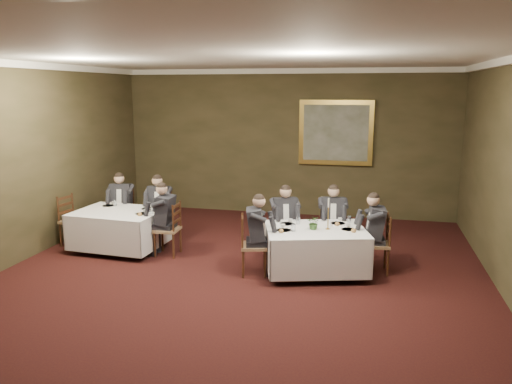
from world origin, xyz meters
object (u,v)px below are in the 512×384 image
at_px(chair_sec_backleft, 123,223).
at_px(diner_main_endleft, 254,244).
at_px(diner_main_endright, 376,243).
at_px(diner_sec_backright, 160,215).
at_px(chair_sec_backright, 161,226).
at_px(table_main, 315,247).
at_px(chair_sec_endleft, 74,231).
at_px(candlestick, 328,217).
at_px(table_second, 119,227).
at_px(diner_sec_endright, 167,228).
at_px(chair_main_backleft, 284,242).
at_px(diner_main_backright, 332,229).
at_px(chair_main_endright, 376,256).
at_px(chair_sec_endright, 168,240).
at_px(diner_sec_backleft, 122,212).
at_px(painting, 336,133).
at_px(chair_main_endleft, 253,258).
at_px(diner_main_backleft, 284,230).
at_px(centerpiece, 314,222).
at_px(chair_main_backright, 332,241).

bearing_deg(chair_sec_backleft, diner_main_endleft, 145.28).
relative_size(diner_main_endright, diner_sec_backright, 1.00).
height_order(diner_main_endright, chair_sec_backright, diner_main_endright).
height_order(table_main, chair_sec_endleft, chair_sec_endleft).
xyz_separation_m(diner_main_endright, candlestick, (-0.79, -0.25, 0.45)).
bearing_deg(chair_sec_backright, table_second, 53.61).
relative_size(diner_sec_backright, diner_sec_endright, 1.00).
xyz_separation_m(chair_main_backleft, chair_sec_endleft, (-4.15, -0.23, 0.00)).
bearing_deg(chair_sec_endleft, diner_main_backright, 106.55).
height_order(chair_sec_backleft, chair_sec_endleft, same).
xyz_separation_m(diner_main_endright, diner_sec_endright, (-3.75, 0.05, 0.00)).
height_order(table_second, chair_main_endright, chair_main_endright).
bearing_deg(candlestick, diner_main_backright, 89.65).
height_order(diner_main_endleft, chair_main_endright, diner_main_endleft).
distance_m(chair_sec_endright, chair_sec_endleft, 2.04).
bearing_deg(diner_sec_backleft, chair_sec_endright, 137.84).
height_order(table_second, painting, painting).
relative_size(table_main, chair_main_endright, 1.91).
relative_size(diner_main_backright, candlestick, 2.50).
bearing_deg(diner_main_backright, chair_main_endright, 132.08).
bearing_deg(painting, chair_sec_backleft, -147.64).
bearing_deg(diner_sec_backright, chair_main_endleft, 142.44).
distance_m(chair_main_backleft, candlestick, 1.26).
bearing_deg(chair_sec_endleft, diner_main_backleft, 104.37).
height_order(diner_main_backright, diner_sec_backleft, same).
xyz_separation_m(diner_main_endleft, diner_sec_backright, (-2.31, 1.45, 0.00)).
bearing_deg(chair_main_endleft, table_main, 91.75).
distance_m(diner_main_backright, chair_sec_backleft, 4.38).
bearing_deg(chair_main_endleft, centerpiece, 90.17).
distance_m(table_main, chair_sec_backleft, 4.34).
distance_m(chair_main_endleft, diner_main_endright, 2.07).
distance_m(diner_sec_backleft, candlestick, 4.53).
height_order(diner_sec_backleft, chair_sec_endleft, diner_sec_backleft).
bearing_deg(diner_main_endleft, painting, 152.76).
height_order(chair_main_endright, chair_sec_backright, same).
height_order(chair_sec_endleft, centerpiece, centerpiece).
bearing_deg(chair_main_backright, chair_sec_endright, 2.26).
relative_size(diner_main_endleft, diner_sec_endright, 1.00).
height_order(diner_main_endleft, diner_sec_endright, same).
xyz_separation_m(diner_main_backright, chair_sec_endleft, (-5.00, -0.46, -0.23)).
relative_size(chair_sec_endright, chair_sec_endleft, 1.00).
bearing_deg(chair_sec_backright, diner_sec_backleft, -8.16).
xyz_separation_m(diner_main_backleft, candlestick, (0.84, -0.65, 0.45)).
bearing_deg(diner_main_endright, chair_main_backleft, 70.20).
bearing_deg(chair_main_endright, diner_main_backright, 45.74).
bearing_deg(diner_main_backright, chair_main_backright, -90.00).
distance_m(diner_sec_backright, centerpiece, 3.50).
distance_m(chair_main_backleft, chair_sec_backright, 2.69).
relative_size(chair_sec_endright, candlestick, 1.86).
xyz_separation_m(chair_main_endleft, chair_main_endright, (1.99, 0.56, 0.00)).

